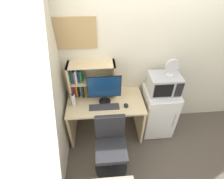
{
  "coord_description": "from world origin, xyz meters",
  "views": [
    {
      "loc": [
        -1.01,
        -2.35,
        2.58
      ],
      "look_at": [
        -0.85,
        -0.37,
        1.01
      ],
      "focal_mm": 27.44,
      "sensor_mm": 36.0,
      "label": 1
    }
  ],
  "objects": [
    {
      "name": "microwave",
      "position": [
        -0.04,
        -0.3,
        1.03
      ],
      "size": [
        0.47,
        0.36,
        0.3
      ],
      "color": "#ADADB2",
      "rests_on": "mini_fridge"
    },
    {
      "name": "desk_fan",
      "position": [
        0.02,
        -0.31,
        1.33
      ],
      "size": [
        0.19,
        0.11,
        0.27
      ],
      "color": "silver",
      "rests_on": "microwave"
    },
    {
      "name": "mini_fridge",
      "position": [
        -0.04,
        -0.31,
        0.44
      ],
      "size": [
        0.51,
        0.55,
        0.88
      ],
      "color": "white",
      "rests_on": "ground_plane"
    },
    {
      "name": "computer_mouse",
      "position": [
        -0.64,
        -0.48,
        0.78
      ],
      "size": [
        0.07,
        0.1,
        0.03
      ],
      "primitive_type": "ellipsoid",
      "color": "black",
      "rests_on": "desk"
    },
    {
      "name": "monitor",
      "position": [
        -0.96,
        -0.35,
        1.03
      ],
      "size": [
        0.51,
        0.18,
        0.48
      ],
      "color": "black",
      "rests_on": "desk"
    },
    {
      "name": "water_bottle",
      "position": [
        -1.43,
        -0.39,
        0.87
      ],
      "size": [
        0.06,
        0.06,
        0.22
      ],
      "color": "silver",
      "rests_on": "desk"
    },
    {
      "name": "wall_corkboard",
      "position": [
        -1.36,
        -0.01,
        1.74
      ],
      "size": [
        0.65,
        0.02,
        0.44
      ],
      "primitive_type": "cube",
      "color": "tan"
    },
    {
      "name": "hutch_bookshelf",
      "position": [
        -1.24,
        -0.12,
        1.03
      ],
      "size": [
        0.72,
        0.27,
        0.56
      ],
      "color": "beige",
      "rests_on": "desk"
    },
    {
      "name": "wall_left",
      "position": [
        -1.62,
        -1.6,
        1.3
      ],
      "size": [
        0.04,
        4.4,
        2.6
      ],
      "primitive_type": "cube",
      "color": "silver",
      "rests_on": "ground_plane"
    },
    {
      "name": "keyboard",
      "position": [
        -0.98,
        -0.48,
        0.77
      ],
      "size": [
        0.45,
        0.12,
        0.02
      ],
      "primitive_type": "cube",
      "color": "#333338",
      "rests_on": "desk"
    },
    {
      "name": "wall_back",
      "position": [
        0.4,
        0.02,
        1.3
      ],
      "size": [
        6.4,
        0.04,
        2.6
      ],
      "primitive_type": "cube",
      "color": "silver",
      "rests_on": "ground_plane"
    },
    {
      "name": "desk_chair",
      "position": [
        -0.91,
        -0.96,
        0.42
      ],
      "size": [
        0.49,
        0.49,
        0.94
      ],
      "color": "black",
      "rests_on": "ground_plane"
    },
    {
      "name": "desk",
      "position": [
        -0.95,
        -0.33,
        0.53
      ],
      "size": [
        1.2,
        0.66,
        0.76
      ],
      "color": "beige",
      "rests_on": "ground_plane"
    }
  ]
}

